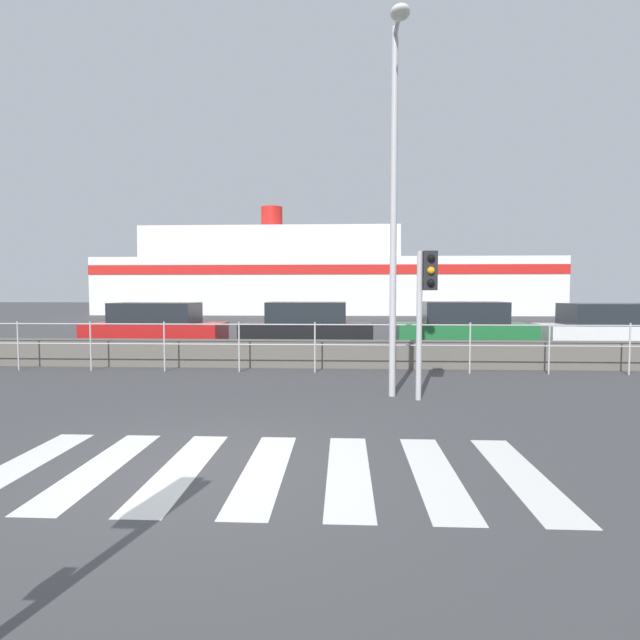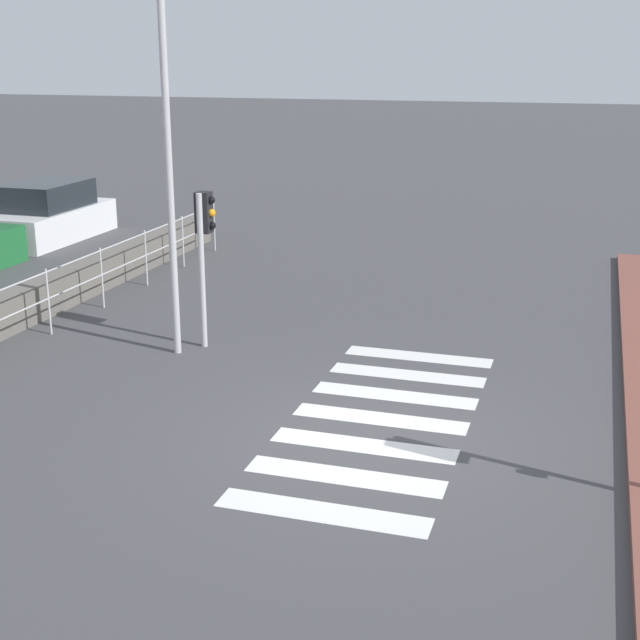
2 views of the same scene
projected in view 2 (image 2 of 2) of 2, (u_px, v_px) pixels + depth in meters
The scene contains 5 objects.
ground_plane at pixel (367, 440), 11.51m from camera, with size 160.00×160.00×0.00m, color #424244.
crosswalk at pixel (380, 419), 12.18m from camera, with size 5.85×2.40×0.01m.
traffic_light_far at pixel (204, 234), 14.72m from camera, with size 0.34×0.32×2.61m.
streetlamp at pixel (177, 106), 13.65m from camera, with size 0.32×1.09×6.55m.
parked_car_white at pixel (48, 215), 23.60m from camera, with size 3.90×1.87×1.52m.
Camera 2 is at (-10.27, -2.54, 4.83)m, focal length 50.00 mm.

